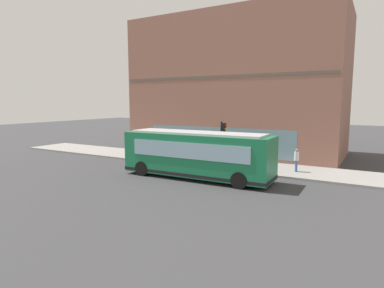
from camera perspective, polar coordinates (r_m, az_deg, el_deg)
The scene contains 9 objects.
ground at distance 22.60m, azimuth -3.56°, elevation -5.34°, with size 120.00×120.00×0.00m, color #38383A.
sidewalk_curb at distance 26.66m, azimuth 2.21°, elevation -3.19°, with size 4.48×40.00×0.15m, color gray.
building_corner at distance 32.52m, azimuth 8.05°, elevation 9.99°, with size 9.41×19.69×12.97m.
city_bus_nearside at distance 21.12m, azimuth 0.80°, elevation -1.93°, with size 2.76×10.09×3.07m.
traffic_light_near_corner at distance 23.62m, azimuth 5.49°, elevation 1.45°, with size 0.32×0.49×3.43m.
fire_hydrant at distance 23.88m, azimuth 9.85°, elevation -3.49°, with size 0.35×0.35×0.74m.
pedestrian_walking_along_curb at distance 23.67m, azimuth 17.98°, elevation -2.46°, with size 0.32×0.32×1.61m.
pedestrian_near_hydrant at distance 30.64m, azimuth -8.93°, elevation -0.04°, with size 0.32×0.32×1.58m.
pedestrian_near_building_entrance at distance 26.45m, azimuth 7.89°, elevation -1.20°, with size 0.32×0.32×1.58m.
Camera 1 is at (-18.35, -12.21, 5.00)m, focal length 30.18 mm.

